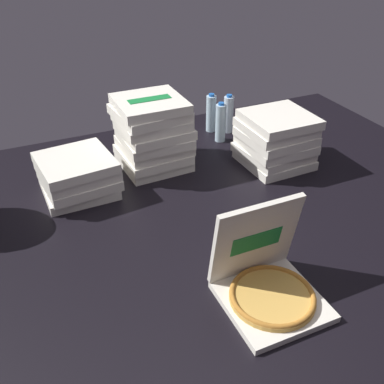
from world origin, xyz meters
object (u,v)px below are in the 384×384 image
pizza_stack_center_far (152,134)px  water_bottle_0 (228,114)px  open_pizza_box (267,282)px  water_bottle_1 (211,113)px  pizza_stack_left_near (78,175)px  water_bottle_2 (221,123)px  pizza_stack_right_mid (276,140)px

pizza_stack_center_far → water_bottle_0: 0.64m
open_pizza_box → water_bottle_1: 1.49m
pizza_stack_left_near → water_bottle_2: (0.93, 0.23, 0.02)m
water_bottle_1 → water_bottle_2: 0.16m
pizza_stack_right_mid → water_bottle_0: size_ratio=1.52×
open_pizza_box → pizza_stack_left_near: bearing=115.0°
pizza_stack_right_mid → water_bottle_0: bearing=94.3°
open_pizza_box → water_bottle_0: open_pizza_box is taller
pizza_stack_center_far → water_bottle_1: bearing=29.8°
pizza_stack_center_far → pizza_stack_right_mid: 0.68m
pizza_stack_right_mid → water_bottle_2: pizza_stack_right_mid is taller
open_pizza_box → water_bottle_1: open_pizza_box is taller
pizza_stack_right_mid → water_bottle_2: size_ratio=1.52×
open_pizza_box → pizza_stack_center_far: pizza_stack_center_far is taller
water_bottle_0 → water_bottle_2: (-0.11, -0.10, 0.00)m
pizza_stack_right_mid → water_bottle_1: size_ratio=1.52×
water_bottle_1 → pizza_stack_left_near: bearing=-157.5°
pizza_stack_left_near → water_bottle_1: water_bottle_1 is taller
pizza_stack_left_near → water_bottle_1: bearing=22.5°
pizza_stack_center_far → pizza_stack_right_mid: (0.63, -0.26, -0.05)m
open_pizza_box → pizza_stack_left_near: (-0.48, 1.02, 0.02)m
water_bottle_0 → water_bottle_2: size_ratio=1.00×
pizza_stack_center_far → pizza_stack_left_near: (-0.44, -0.10, -0.10)m
pizza_stack_left_near → water_bottle_1: (0.94, 0.39, 0.02)m
water_bottle_0 → water_bottle_1: 0.11m
pizza_stack_left_near → open_pizza_box: bearing=-65.0°
pizza_stack_right_mid → pizza_stack_left_near: (-1.07, 0.15, -0.05)m
pizza_stack_left_near → pizza_stack_right_mid: bearing=-8.1°
open_pizza_box → pizza_stack_right_mid: size_ratio=0.98×
water_bottle_2 → pizza_stack_left_near: bearing=-165.9°
pizza_stack_right_mid → pizza_stack_center_far: bearing=157.9°
water_bottle_0 → water_bottle_2: 0.14m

